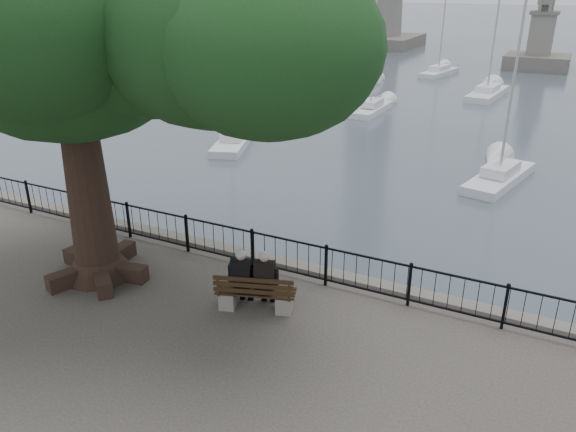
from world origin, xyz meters
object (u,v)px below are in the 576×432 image
Objects in this scene: person_right at (266,281)px; lion_monument at (539,46)px; person_left at (243,280)px; bench at (256,297)px; tree at (98,14)px.

lion_monument is (1.77, 48.96, 0.38)m from person_right.
lion_monument is at bearing 87.37° from person_left.
lion_monument reaches higher than person_left.
lion_monument is (2.25, 49.12, 0.38)m from person_left.
bench is 0.47m from person_left.
person_left is 1.00× the size of person_right.
person_left is (-0.31, 0.00, 0.35)m from bench.
person_right is (0.48, 0.16, 0.00)m from person_left.
person_left is at bearing 179.21° from bench.
tree is at bearing -175.92° from bench.
bench is 6.68m from tree.
person_left is 0.18× the size of lion_monument.
person_left is at bearing -92.63° from lion_monument.
person_left and person_right have the same top height.
tree is at bearing -173.47° from person_right.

